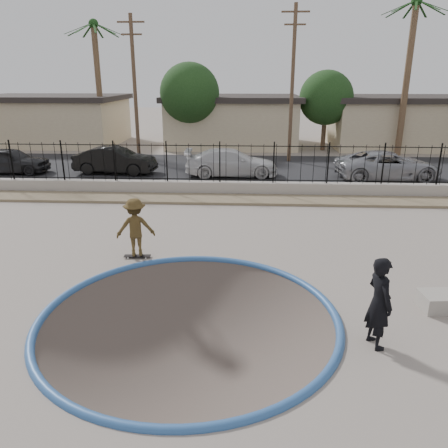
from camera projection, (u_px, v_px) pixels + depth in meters
The scene contains 23 objects.
ground at pixel (222, 206), 22.78m from camera, with size 120.00×120.00×2.20m, color gray.
bowl_pit at pixel (189, 318), 10.13m from camera, with size 6.84×6.84×1.80m, color #4C423A, non-canonical shape.
coping_ring at pixel (189, 318), 10.13m from camera, with size 7.04×7.04×0.20m, color #2D5793.
rock_strip at pixel (218, 199), 19.77m from camera, with size 42.00×1.60×0.11m, color #867257.
retaining_wall at pixel (220, 188), 20.73m from camera, with size 42.00×0.45×0.60m, color gray.
fence at pixel (220, 163), 20.34m from camera, with size 40.00×0.04×1.80m.
street at pixel (227, 166), 27.16m from camera, with size 90.00×8.00×0.04m, color black.
house_west at pixel (53, 119), 36.30m from camera, with size 11.60×8.60×3.90m.
house_center at pixel (232, 120), 35.52m from camera, with size 10.60×8.60×3.90m.
house_east at pixel (408, 121), 34.79m from camera, with size 12.60×8.60×3.90m.
palm_mid at pixel (96, 57), 32.17m from camera, with size 2.30×2.30×9.30m.
palm_right at pixel (411, 45), 28.93m from camera, with size 2.30×2.30×10.30m.
utility_pole_left at pixel (135, 87), 27.86m from camera, with size 1.70×0.24×9.00m.
utility_pole_mid at pixel (292, 83), 27.26m from camera, with size 1.70×0.24×9.50m.
street_tree_left at pixel (190, 93), 31.66m from camera, with size 4.32×4.32×6.36m.
street_tree_mid at pixel (326, 98), 32.20m from camera, with size 3.96×3.96×5.83m.
skater at pixel (136, 230), 13.21m from camera, with size 1.16×0.67×1.79m, color brown.
skateboard at pixel (137, 256), 13.48m from camera, with size 0.83×0.25×0.07m.
videographer at pixel (379, 303), 8.80m from camera, with size 0.72×0.47×1.96m, color black.
car_a at pixel (10, 160), 24.97m from camera, with size 1.73×4.31×1.47m, color black.
car_b at pixel (115, 160), 24.89m from camera, with size 1.61×4.61×1.52m, color black.
car_c at pixel (231, 163), 24.29m from camera, with size 2.09×5.14×1.49m, color silver.
car_d at pixel (388, 165), 23.42m from camera, with size 2.53×5.48×1.52m, color #909298.
Camera 1 is at (1.30, -9.85, 5.30)m, focal length 35.00 mm.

